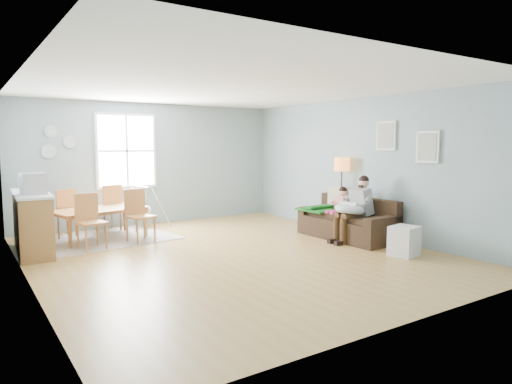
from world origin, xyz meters
TOP-DOWN VIEW (x-y plane):
  - room at (0.00, 0.00)m, footprint 8.40×9.40m
  - window at (-0.60, 3.46)m, footprint 1.32×0.08m
  - pictures at (2.97, -1.05)m, footprint 0.05×1.34m
  - wall_plates at (-2.00, 3.47)m, footprint 0.67×0.02m
  - sofa at (2.51, -0.15)m, footprint 0.86×1.95m
  - green_throw at (2.42, 0.49)m, footprint 0.92×0.77m
  - beige_pillow at (2.70, 0.36)m, footprint 0.15×0.47m
  - father at (2.39, -0.43)m, footprint 0.85×0.40m
  - nursing_pillow at (2.24, -0.43)m, footprint 0.61×0.60m
  - infant at (2.24, -0.40)m, footprint 0.21×0.37m
  - toddler at (2.43, 0.03)m, footprint 0.51×0.26m
  - floor_lamp at (2.80, 0.36)m, footprint 0.31×0.31m
  - storage_cube at (2.27, -1.63)m, footprint 0.50×0.46m
  - rug at (-1.48, 2.35)m, footprint 2.78×2.27m
  - dining_table at (-1.48, 2.35)m, footprint 1.84×1.29m
  - chair_sw at (-1.85, 1.67)m, footprint 0.50×0.50m
  - chair_se at (-0.94, 1.80)m, footprint 0.52×0.52m
  - chair_nw at (-2.01, 2.91)m, footprint 0.53×0.53m
  - chair_ne at (-1.11, 3.03)m, footprint 0.53×0.53m
  - counter at (-2.70, 1.95)m, footprint 0.61×1.82m
  - monitor at (-2.70, 1.61)m, footprint 0.38×0.36m
  - baby_swing at (-0.40, 3.10)m, footprint 1.03×1.05m

SIDE VIEW (x-z plane):
  - rug at x=-1.48m, z-range 0.00..0.01m
  - storage_cube at x=2.27m, z-range 0.00..0.48m
  - sofa at x=2.51m, z-range -0.11..0.67m
  - dining_table at x=-1.48m, z-range 0.00..0.59m
  - baby_swing at x=-0.40m, z-range -0.05..0.85m
  - green_throw at x=2.42m, z-range 0.48..0.52m
  - counter at x=-2.70m, z-range 0.01..1.01m
  - chair_nw at x=-2.01m, z-range 0.07..1.01m
  - chair_sw at x=-1.85m, z-range 0.07..1.02m
  - chair_ne at x=-1.11m, z-range 0.07..1.04m
  - chair_se at x=-0.94m, z-range 0.07..1.04m
  - nursing_pillow at x=2.24m, z-range 0.50..0.72m
  - father at x=2.39m, z-range 0.04..1.27m
  - toddler at x=2.43m, z-range 0.27..1.05m
  - infant at x=2.24m, z-range 0.62..0.76m
  - beige_pillow at x=2.70m, z-range 0.48..0.94m
  - monitor at x=-2.70m, z-range 1.00..1.34m
  - floor_lamp at x=2.80m, z-range 0.50..2.03m
  - window at x=-0.60m, z-range 0.84..2.46m
  - wall_plates at x=-2.00m, z-range 1.50..2.16m
  - pictures at x=2.97m, z-range 1.48..2.22m
  - room at x=0.00m, z-range 0.47..4.37m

